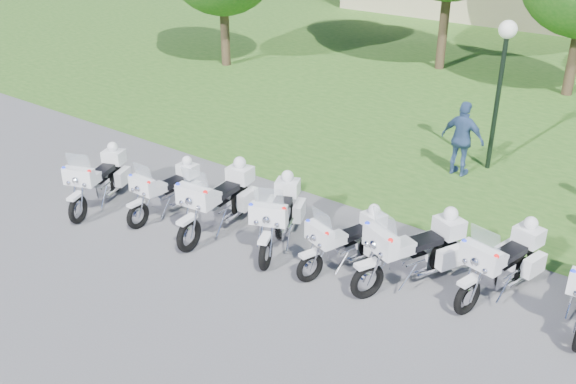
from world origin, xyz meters
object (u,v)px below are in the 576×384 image
Objects in this scene: motorcycle_0 at (99,178)px; motorcycle_4 at (347,240)px; motorcycle_6 at (503,261)px; motorcycle_5 at (415,249)px; bystander_c at (462,139)px; motorcycle_3 at (279,214)px; motorcycle_2 at (219,199)px; motorcycle_1 at (167,189)px; lamp_post at (504,58)px.

motorcycle_0 is 1.06× the size of motorcycle_4.
motorcycle_4 is 0.88× the size of motorcycle_6.
bystander_c is at bearing -51.61° from motorcycle_5.
bystander_c is at bearing -129.05° from motorcycle_3.
motorcycle_5 is (4.24, 0.64, -0.01)m from motorcycle_2.
motorcycle_5 is 1.00× the size of motorcycle_6.
motorcycle_6 is (7.09, 1.44, 0.07)m from motorcycle_1.
motorcycle_6 reaches higher than motorcycle_4.
motorcycle_1 is at bearing 24.66° from motorcycle_4.
motorcycle_3 reaches higher than motorcycle_0.
motorcycle_5 is 1.22× the size of bystander_c.
motorcycle_0 is 0.57× the size of lamp_post.
motorcycle_3 is at bearing 172.45° from motorcycle_0.
motorcycle_4 is 5.41m from bystander_c.
motorcycle_2 is (1.43, 0.16, 0.12)m from motorcycle_1.
motorcycle_5 is at bearing -177.33° from motorcycle_2.
motorcycle_0 is 1.13× the size of bystander_c.
motorcycle_5 is (1.27, 0.30, 0.11)m from motorcycle_4.
motorcycle_5 is at bearing -148.79° from motorcycle_4.
lamp_post reaches higher than motorcycle_6.
bystander_c is at bearing -71.76° from motorcycle_4.
bystander_c is (-1.28, 5.10, 0.26)m from motorcycle_5.
motorcycle_6 is at bearing -131.51° from motorcycle_5.
motorcycle_2 reaches higher than motorcycle_0.
motorcycle_2 is 1.24× the size of motorcycle_4.
lamp_post is at bearing -53.25° from motorcycle_6.
lamp_post is at bearing -130.73° from motorcycle_3.
motorcycle_5 is (7.26, 1.41, 0.06)m from motorcycle_0.
bystander_c is (2.96, 5.74, 0.25)m from motorcycle_2.
motorcycle_5 is at bearing 164.39° from motorcycle_3.
motorcycle_3 is 0.59× the size of lamp_post.
motorcycle_3 is 1.10× the size of motorcycle_4.
motorcycle_6 is (5.66, 1.28, -0.04)m from motorcycle_2.
bystander_c is (1.59, 5.46, 0.29)m from motorcycle_3.
motorcycle_1 is at bearing -125.67° from lamp_post.
lamp_post is 2.16m from bystander_c.
motorcycle_0 is 0.86× the size of motorcycle_2.
motorcycle_6 is at bearing -173.19° from motorcycle_2.
motorcycle_2 is at bearing 24.82° from motorcycle_4.
motorcycle_5 is at bearing -171.62° from motorcycle_1.
motorcycle_6 reaches higher than motorcycle_0.
lamp_post is (2.03, 6.30, 2.23)m from motorcycle_3.
motorcycle_2 is at bearing 173.28° from motorcycle_0.
motorcycle_3 is at bearing 31.49° from motorcycle_5.
motorcycle_4 is 1.31m from motorcycle_5.
motorcycle_3 is 0.97× the size of motorcycle_6.
motorcycle_2 is at bearing -11.34° from motorcycle_3.
motorcycle_2 is at bearing 66.44° from bystander_c.
motorcycle_6 is at bearing 170.32° from motorcycle_3.
motorcycle_5 is (5.67, 0.80, 0.11)m from motorcycle_1.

